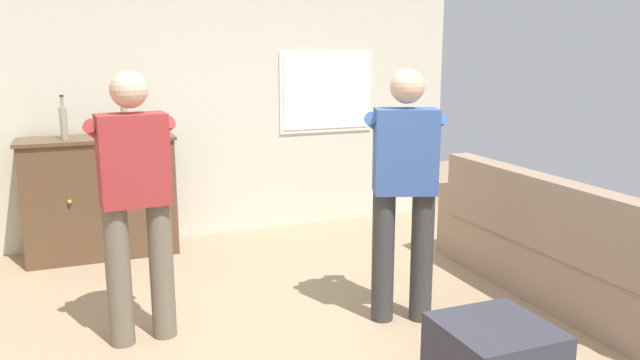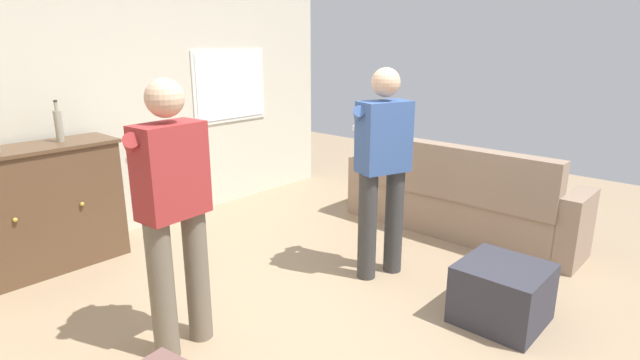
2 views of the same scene
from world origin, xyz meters
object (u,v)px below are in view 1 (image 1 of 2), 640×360
object	(u,v)px
bottle_liquor_amber	(125,120)
person_standing_left	(135,195)
couch	(551,250)
person_standing_right	(404,184)
bottle_wine_green	(64,122)
sideboard_cabinet	(101,197)

from	to	relation	value
bottle_liquor_amber	person_standing_left	bearing A→B (deg)	-93.21
couch	bottle_liquor_amber	bearing A→B (deg)	141.49
bottle_liquor_amber	person_standing_right	distance (m)	2.67
couch	bottle_wine_green	xyz separation A→B (m)	(-3.26, 2.14, 0.85)
sideboard_cabinet	bottle_wine_green	bearing A→B (deg)	-168.11
person_standing_right	couch	bearing A→B (deg)	-2.55
sideboard_cabinet	bottle_liquor_amber	xyz separation A→B (m)	(0.25, 0.01, 0.67)
person_standing_right	sideboard_cabinet	bearing A→B (deg)	130.17
person_standing_left	sideboard_cabinet	bearing A→B (deg)	94.56
person_standing_left	person_standing_right	xyz separation A→B (m)	(1.66, -0.33, 0.00)
couch	person_standing_right	xyz separation A→B (m)	(-1.21, 0.05, 0.58)
sideboard_cabinet	bottle_wine_green	world-z (taller)	bottle_wine_green
bottle_wine_green	bottle_liquor_amber	world-z (taller)	bottle_wine_green
sideboard_cabinet	bottle_wine_green	xyz separation A→B (m)	(-0.25, -0.05, 0.67)
sideboard_cabinet	person_standing_left	world-z (taller)	person_standing_left
person_standing_left	person_standing_right	world-z (taller)	same
couch	person_standing_left	size ratio (longest dim) A/B	1.40
sideboard_cabinet	bottle_liquor_amber	bearing A→B (deg)	1.85
sideboard_cabinet	bottle_wine_green	size ratio (longest dim) A/B	3.48
sideboard_cabinet	person_standing_right	bearing A→B (deg)	-49.83
bottle_liquor_amber	couch	bearing A→B (deg)	-38.51
sideboard_cabinet	bottle_liquor_amber	distance (m)	0.71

